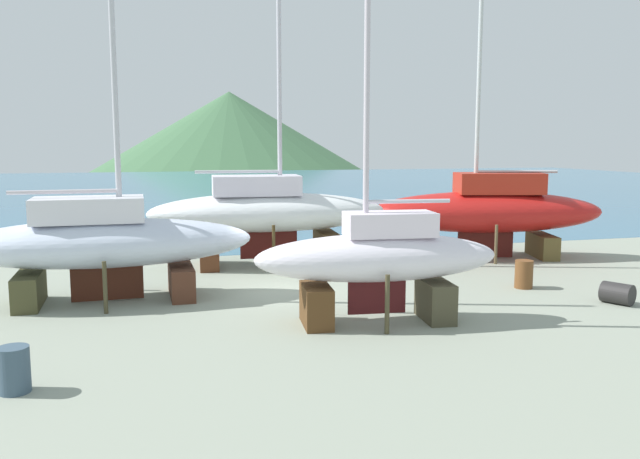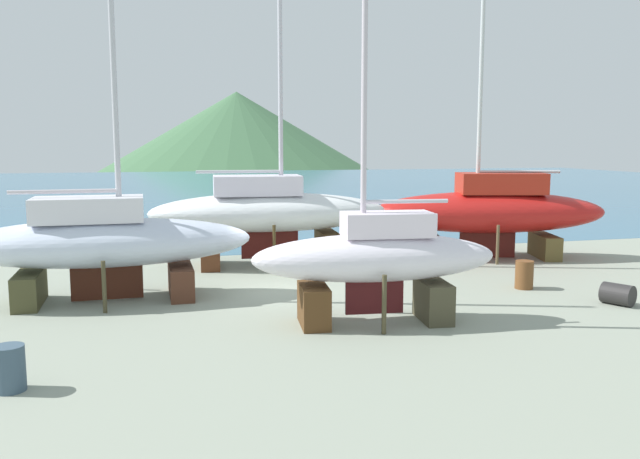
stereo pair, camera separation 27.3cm
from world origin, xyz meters
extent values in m
plane|color=gray|center=(0.00, -4.47, 0.00)|extent=(45.73, 45.73, 0.00)
cube|color=teal|center=(0.00, 49.21, 0.00)|extent=(146.41, 84.50, 0.01)
cone|color=#426C46|center=(17.33, 150.50, 0.00)|extent=(123.82, 123.82, 36.01)
cube|color=brown|center=(2.83, 4.30, 0.62)|extent=(0.87, 2.40, 1.24)
cube|color=#542E1A|center=(-1.76, 4.64, 0.62)|extent=(0.87, 2.40, 1.24)
cylinder|color=brown|center=(0.65, 6.08, 0.88)|extent=(0.12, 0.12, 1.76)
cylinder|color=#42341B|center=(0.42, 2.86, 0.88)|extent=(0.12, 0.12, 1.76)
ellipsoid|color=white|center=(0.54, 4.47, 2.06)|extent=(9.38, 3.60, 1.50)
cube|color=#4F1512|center=(0.54, 4.47, 0.79)|extent=(2.21, 0.24, 1.05)
cube|color=white|center=(0.08, 4.50, 3.11)|extent=(3.43, 2.00, 0.75)
cylinder|color=silver|center=(1.00, 4.44, 8.08)|extent=(0.17, 0.17, 10.69)
cylinder|color=#B5B8BC|center=(-0.61, 4.55, 3.63)|extent=(3.22, 0.35, 0.12)
cube|color=#532F20|center=(-3.03, 0.02, 0.48)|extent=(0.74, 2.22, 0.97)
cube|color=#424126|center=(-7.37, -0.05, 0.48)|extent=(0.74, 2.22, 0.97)
cylinder|color=#503129|center=(-5.23, 1.50, 0.74)|extent=(0.12, 0.12, 1.47)
cylinder|color=#433D28|center=(-5.18, -1.53, 0.74)|extent=(0.12, 0.12, 1.47)
ellipsoid|color=silver|center=(-5.20, -0.02, 1.76)|extent=(8.72, 2.90, 1.44)
cube|color=#441E12|center=(-5.20, -0.02, 0.53)|extent=(2.08, 0.12, 1.01)
cube|color=silver|center=(-5.64, -0.02, 2.77)|extent=(3.15, 1.71, 0.72)
cylinder|color=#B7B9C0|center=(-4.77, -0.01, 7.56)|extent=(0.17, 0.17, 10.29)
cylinder|color=beige|center=(-6.29, -0.03, 3.31)|extent=(3.04, 0.17, 0.12)
cube|color=#50331A|center=(0.18, -4.18, 0.53)|extent=(0.85, 1.57, 1.06)
cube|color=#44402D|center=(3.39, -4.50, 0.53)|extent=(0.85, 1.57, 1.06)
cylinder|color=#453F29|center=(1.68, -5.37, 0.75)|extent=(0.12, 0.12, 1.49)
cylinder|color=#4F3228|center=(1.89, -3.31, 0.75)|extent=(0.12, 0.12, 1.49)
ellipsoid|color=white|center=(1.79, -4.34, 1.74)|extent=(6.60, 2.51, 1.25)
cube|color=#4C1517|center=(1.79, -4.34, 0.68)|extent=(1.55, 0.23, 0.87)
cube|color=white|center=(2.11, -4.37, 2.62)|extent=(2.42, 1.35, 0.62)
cylinder|color=#C1B6C0|center=(1.47, -4.31, 6.57)|extent=(0.15, 0.15, 8.52)
cylinder|color=silver|center=(2.59, -4.42, 3.21)|extent=(2.26, 0.33, 0.11)
cube|color=brown|center=(7.22, 4.43, 0.48)|extent=(1.23, 2.35, 0.96)
cube|color=brown|center=(11.86, 3.26, 0.48)|extent=(1.23, 2.35, 0.96)
cylinder|color=brown|center=(9.16, 2.35, 0.78)|extent=(0.12, 0.12, 1.55)
cylinder|color=brown|center=(9.92, 5.35, 0.78)|extent=(0.12, 0.12, 1.55)
ellipsoid|color=#B41A16|center=(9.54, 3.85, 1.89)|extent=(9.95, 5.06, 1.70)
cube|color=#531914|center=(9.54, 3.85, 0.45)|extent=(2.24, 0.64, 1.19)
cube|color=#B02818|center=(10.00, 3.73, 3.08)|extent=(3.75, 2.47, 0.85)
cylinder|color=silver|center=(9.08, 3.96, 8.46)|extent=(0.18, 0.18, 11.62)
cylinder|color=#BCBABE|center=(10.70, 3.55, 3.55)|extent=(3.27, 0.94, 0.12)
cube|color=#264888|center=(1.50, 10.06, 0.46)|extent=(0.38, 0.38, 0.92)
cube|color=#2C6C4F|center=(1.50, 10.06, 1.20)|extent=(0.48, 0.48, 0.56)
sphere|color=#93634E|center=(1.50, 10.06, 1.59)|extent=(0.22, 0.22, 0.22)
cylinder|color=#292727|center=(9.33, -4.28, 0.31)|extent=(0.95, 1.05, 0.63)
cylinder|color=#3A5061|center=(-6.51, -7.12, 0.44)|extent=(0.82, 0.82, 0.89)
cylinder|color=brown|center=(7.85, -1.70, 0.46)|extent=(0.71, 0.71, 0.92)
camera|label=1|loc=(-3.96, -20.00, 4.70)|focal=36.31mm
camera|label=2|loc=(-3.69, -20.07, 4.70)|focal=36.31mm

